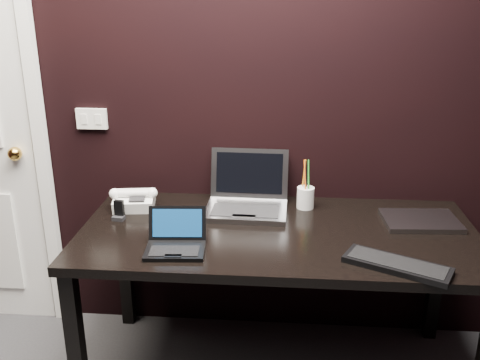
# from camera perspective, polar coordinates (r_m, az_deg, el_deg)

# --- Properties ---
(wall_back) EXTENTS (4.00, 0.00, 4.00)m
(wall_back) POSITION_cam_1_polar(r_m,az_deg,el_deg) (2.54, -2.35, 10.30)
(wall_back) COLOR black
(wall_back) RESTS_ON ground
(wall_switch) EXTENTS (0.15, 0.02, 0.10)m
(wall_switch) POSITION_cam_1_polar(r_m,az_deg,el_deg) (2.71, -15.54, 6.31)
(wall_switch) COLOR silver
(wall_switch) RESTS_ON wall_back
(desk) EXTENTS (1.70, 0.80, 0.74)m
(desk) POSITION_cam_1_polar(r_m,az_deg,el_deg) (2.34, 4.05, -7.07)
(desk) COLOR black
(desk) RESTS_ON ground
(netbook) EXTENTS (0.25, 0.22, 0.15)m
(netbook) POSITION_cam_1_polar(r_m,az_deg,el_deg) (2.14, -6.88, -6.63)
(netbook) COLOR black
(netbook) RESTS_ON desk
(silver_laptop) EXTENTS (0.38, 0.34, 0.26)m
(silver_laptop) POSITION_cam_1_polar(r_m,az_deg,el_deg) (2.49, 0.74, -2.14)
(silver_laptop) COLOR #97979C
(silver_laptop) RESTS_ON desk
(ext_keyboard) EXTENTS (0.40, 0.29, 0.02)m
(ext_keyboard) POSITION_cam_1_polar(r_m,az_deg,el_deg) (2.08, 16.41, -8.66)
(ext_keyboard) COLOR black
(ext_keyboard) RESTS_ON desk
(closed_laptop) EXTENTS (0.34, 0.25, 0.02)m
(closed_laptop) POSITION_cam_1_polar(r_m,az_deg,el_deg) (2.49, 18.69, -4.13)
(closed_laptop) COLOR gray
(closed_laptop) RESTS_ON desk
(desk_phone) EXTENTS (0.23, 0.19, 0.11)m
(desk_phone) POSITION_cam_1_polar(r_m,az_deg,el_deg) (2.56, -11.23, -2.10)
(desk_phone) COLOR silver
(desk_phone) RESTS_ON desk
(mobile_phone) EXTENTS (0.06, 0.05, 0.09)m
(mobile_phone) POSITION_cam_1_polar(r_m,az_deg,el_deg) (2.45, -12.78, -3.38)
(mobile_phone) COLOR black
(mobile_phone) RESTS_ON desk
(pen_cup) EXTENTS (0.09, 0.09, 0.24)m
(pen_cup) POSITION_cam_1_polar(r_m,az_deg,el_deg) (2.53, 7.00, -1.78)
(pen_cup) COLOR silver
(pen_cup) RESTS_ON desk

